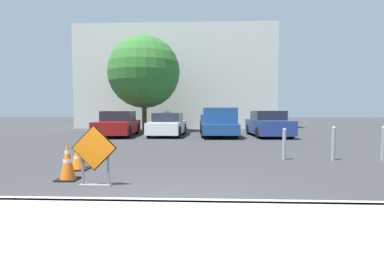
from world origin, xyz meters
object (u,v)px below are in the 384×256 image
Objects in this scene: road_closed_sign at (94,154)px; bollard_third at (383,142)px; traffic_cone_nearest at (68,161)px; traffic_cone_second at (78,158)px; pickup_truck at (218,123)px; bollard_nearest at (284,143)px; parked_car_third at (268,124)px; bollard_second at (333,142)px; parked_car_second at (168,125)px; parked_car_nearest at (118,124)px.

bollard_third is at bearing 23.92° from road_closed_sign.
road_closed_sign is 8.16m from bollard_third.
traffic_cone_nearest is 1.36× the size of traffic_cone_second.
bollard_nearest is at bearing 99.21° from pickup_truck.
parked_car_third is (6.54, 10.99, 0.28)m from traffic_cone_nearest.
road_closed_sign is 0.92m from traffic_cone_nearest.
pickup_truck reaches higher than traffic_cone_nearest.
pickup_truck is (2.90, 11.50, 0.10)m from road_closed_sign.
parked_car_second is at bearing 126.13° from bollard_second.
bollard_nearest is at bearing 78.74° from parked_car_third.
traffic_cone_nearest is (-0.76, 0.47, -0.23)m from road_closed_sign.
traffic_cone_nearest is 0.19× the size of parked_car_third.
parked_car_third reaches higher than parked_car_nearest.
bollard_third reaches higher than bollard_nearest.
traffic_cone_nearest is at bearing -160.93° from bollard_third.
traffic_cone_second is 9.99m from parked_car_second.
parked_car_second is (0.77, 11.06, 0.23)m from traffic_cone_nearest.
traffic_cone_nearest is at bearing -151.90° from bollard_nearest.
traffic_cone_second is 0.13× the size of parked_car_nearest.
parked_car_nearest reaches higher than road_closed_sign.
traffic_cone_nearest is at bearing 69.43° from pickup_truck.
traffic_cone_nearest reaches higher than traffic_cone_second.
pickup_truck is 5.89× the size of bollard_nearest.
traffic_cone_second is at bearing 122.66° from road_closed_sign.
pickup_truck reaches higher than parked_car_nearest.
parked_car_nearest is at bearing 132.45° from bollard_nearest.
parked_car_nearest is 11.02m from bollard_nearest.
traffic_cone_second is at bearing 102.89° from traffic_cone_nearest.
pickup_truck is (5.79, 0.06, 0.07)m from parked_car_nearest.
bollard_third reaches higher than bollard_second.
parked_car_nearest is 4.89× the size of bollard_nearest.
bollard_nearest is (5.32, 2.84, 0.11)m from traffic_cone_nearest.
bollard_nearest reaches higher than traffic_cone_second.
parked_car_third reaches higher than road_closed_sign.
parked_car_nearest reaches higher than traffic_cone_nearest.
bollard_nearest is (4.55, -8.22, -0.12)m from parked_car_second.
bollard_third is at bearing 98.87° from parked_car_third.
road_closed_sign is 0.21× the size of pickup_truck.
parked_car_third is 4.53× the size of bollard_nearest.
bollard_nearest is at bearing 28.10° from traffic_cone_nearest.
parked_car_third is at bearing -178.16° from parked_car_second.
parked_car_second is 11.09m from bollard_third.
bollard_nearest is at bearing 121.51° from parked_car_second.
parked_car_second reaches higher than traffic_cone_second.
parked_car_nearest is at bearing 141.80° from bollard_third.
parked_car_nearest is 8.66m from parked_car_third.
road_closed_sign is at bearing 60.48° from parked_car_third.
parked_car_third is (2.87, -0.05, -0.06)m from pickup_truck.
parked_car_third reaches higher than bollard_nearest.
parked_car_second is (1.02, 9.94, 0.33)m from traffic_cone_second.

